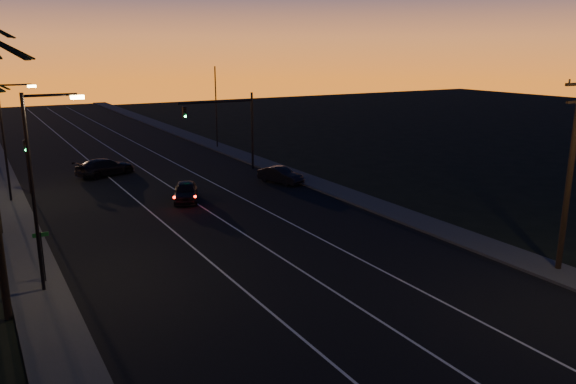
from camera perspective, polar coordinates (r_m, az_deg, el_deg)
road at (r=39.77m, az=-9.46°, el=-1.58°), size 20.00×170.00×0.01m
sidewalk_left at (r=37.57m, az=-25.68°, el=-3.66°), size 2.40×170.00×0.16m
sidewalk_right at (r=44.72m, az=4.08°, el=0.44°), size 2.40×170.00×0.16m
lane_stripe_left at (r=38.88m, az=-13.60°, el=-2.14°), size 0.12×160.00×0.01m
lane_stripe_mid at (r=39.94m, az=-8.79°, el=-1.47°), size 0.12×160.00×0.01m
lane_stripe_right at (r=41.26m, az=-4.26°, el=-0.83°), size 0.12×160.00×0.01m
streetlight_left_near at (r=26.65m, az=-24.00°, el=1.31°), size 2.55×0.26×9.00m
streetlight_left_far at (r=44.41m, az=-26.59°, el=5.43°), size 2.55×0.26×8.50m
street_sign at (r=28.56m, az=-23.68°, el=-5.51°), size 0.70×0.06×2.60m
utility_pole at (r=29.93m, az=26.80°, el=2.30°), size 2.20×0.28×10.00m
signal_mast at (r=50.59m, az=-6.09°, el=7.43°), size 7.10×0.41×7.00m
signal_post at (r=46.77m, az=-25.02°, el=3.27°), size 0.28×0.37×4.20m
far_pole_right at (r=63.11m, az=-7.32°, el=8.48°), size 0.14×0.14×9.00m
lead_car at (r=41.49m, az=-10.35°, el=0.06°), size 3.17×4.89×1.41m
right_car at (r=46.35m, az=-0.77°, el=1.73°), size 2.71×4.27×1.33m
cross_car at (r=51.61m, az=-18.07°, el=2.42°), size 5.66×3.85×1.52m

